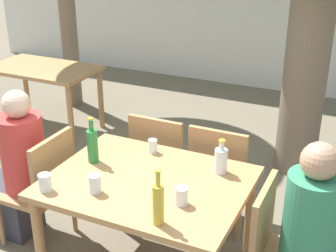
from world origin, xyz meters
The scene contains 14 objects.
dining_table_front centered at (0.00, 0.00, 0.66)m, with size 1.24×0.96×0.74m.
dining_table_back centered at (-2.18, 1.69, 0.64)m, with size 1.21×0.70×0.74m.
patio_chair_0 centered at (-0.85, 0.00, 0.49)m, with size 0.44×0.44×0.88m.
patio_chair_1 centered at (0.85, 0.00, 0.49)m, with size 0.44×0.44×0.88m.
patio_chair_2 centered at (-0.25, 0.71, 0.49)m, with size 0.44×0.44×0.88m.
patio_chair_3 centered at (0.25, 0.71, 0.49)m, with size 0.44×0.44×0.88m.
person_seated_0 centered at (-1.09, 0.00, 0.52)m, with size 0.56×0.32×1.18m.
green_bottle_0 centered at (-0.44, 0.06, 0.86)m, with size 0.07×0.07×0.32m.
oil_cruet_1 centered at (0.26, -0.38, 0.87)m, with size 0.06×0.06×0.32m.
water_bottle_2 centered at (0.38, 0.29, 0.83)m, with size 0.08×0.08×0.23m.
drinking_glass_0 centered at (-0.50, -0.37, 0.79)m, with size 0.08×0.08×0.11m.
drinking_glass_1 centered at (0.30, -0.16, 0.79)m, with size 0.08×0.08×0.11m.
drinking_glass_2 centered at (-0.22, -0.26, 0.80)m, with size 0.07×0.07×0.12m.
drinking_glass_3 centered at (-0.14, 0.35, 0.79)m, with size 0.06×0.06×0.10m.
Camera 1 is at (1.19, -2.25, 2.23)m, focal length 50.00 mm.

